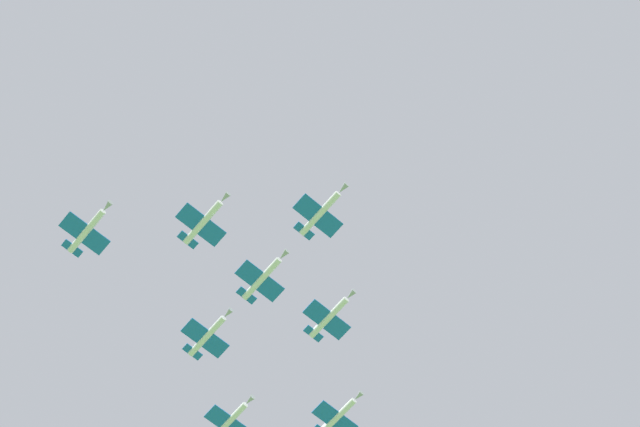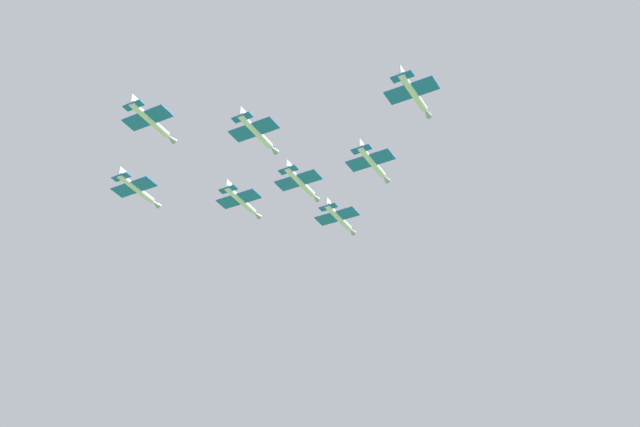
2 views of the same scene
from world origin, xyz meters
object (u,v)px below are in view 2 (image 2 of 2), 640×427
(jet_lead, at_px, (339,218))
(jet_center_rear, at_px, (414,93))
(jet_port_trail, at_px, (256,132))
(jet_starboard_trail, at_px, (150,120))
(jet_starboard_outer, at_px, (137,189))
(jet_starboard_inner, at_px, (372,162))
(jet_port_outer, at_px, (301,182))
(jet_port_inner, at_px, (241,201))

(jet_lead, bearing_deg, jet_center_rear, -45.00)
(jet_port_trail, distance_m, jet_starboard_trail, 18.30)
(jet_lead, relative_size, jet_center_rear, 1.00)
(jet_lead, relative_size, jet_starboard_outer, 1.00)
(jet_lead, xyz_separation_m, jet_starboard_inner, (10.06, -17.52, -0.23))
(jet_port_trail, height_order, jet_starboard_trail, jet_port_trail)
(jet_port_trail, bearing_deg, jet_lead, 90.00)
(jet_lead, bearing_deg, jet_starboard_trail, -108.43)
(jet_starboard_outer, distance_m, jet_port_trail, 28.74)
(jet_port_outer, relative_size, jet_starboard_trail, 1.00)
(jet_port_outer, distance_m, jet_starboard_trail, 30.70)
(jet_port_inner, height_order, jet_port_trail, jet_port_trail)
(jet_port_inner, xyz_separation_m, jet_starboard_outer, (-17.52, -10.06, -1.11))
(jet_center_rear, bearing_deg, jet_starboard_inner, 135.00)
(jet_lead, relative_size, jet_port_outer, 1.00)
(jet_starboard_trail, bearing_deg, jet_starboard_inner, 45.00)
(jet_center_rear, relative_size, jet_starboard_trail, 1.00)
(jet_port_outer, distance_m, jet_center_rear, 31.34)
(jet_port_inner, bearing_deg, jet_port_trail, -50.19)
(jet_port_outer, xyz_separation_m, jet_port_trail, (-4.10, -15.17, 1.17))
(jet_port_inner, height_order, jet_center_rear, jet_port_inner)
(jet_port_outer, bearing_deg, jet_starboard_inner, 5.71)
(jet_starboard_inner, bearing_deg, jet_port_outer, -174.29)
(jet_starboard_inner, xyz_separation_m, jet_starboard_trail, (-35.04, -20.12, 0.57))
(jet_starboard_inner, height_order, jet_starboard_outer, jet_starboard_inner)
(jet_port_inner, xyz_separation_m, jet_starboard_inner, (27.58, -7.46, -0.59))
(jet_port_trail, bearing_deg, jet_center_rear, 5.71)
(jet_lead, bearing_deg, jet_starboard_inner, -45.00)
(jet_starboard_inner, relative_size, jet_starboard_trail, 1.00)
(jet_port_trail, bearing_deg, jet_port_inner, 129.81)
(jet_port_trail, bearing_deg, jet_starboard_inner, 50.19)
(jet_lead, xyz_separation_m, jet_starboard_trail, (-24.98, -37.64, 0.34))
(jet_starboard_outer, relative_size, jet_starboard_trail, 1.00)
(jet_port_outer, bearing_deg, jet_port_trail, -90.00)
(jet_center_rear, height_order, jet_port_trail, jet_port_trail)
(jet_starboard_inner, xyz_separation_m, jet_center_rear, (10.06, -17.52, -0.08))
(jet_lead, xyz_separation_m, jet_starboard_outer, (-35.04, -20.12, -0.75))
(jet_starboard_inner, xyz_separation_m, jet_starboard_outer, (-45.10, -2.60, -0.53))
(jet_port_inner, bearing_deg, jet_lead, 45.00)
(jet_starboard_inner, height_order, jet_port_outer, jet_starboard_inner)
(jet_starboard_inner, bearing_deg, jet_port_inner, 180.00)
(jet_starboard_outer, bearing_deg, jet_port_inner, 45.00)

